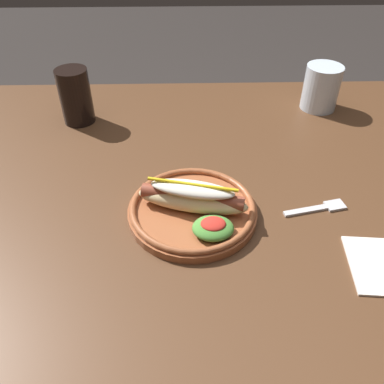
# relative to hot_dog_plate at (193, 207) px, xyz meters

# --- Properties ---
(ground_plane) EXTENTS (8.00, 8.00, 0.00)m
(ground_plane) POSITION_rel_hot_dog_plate_xyz_m (-0.06, 0.10, -0.76)
(ground_plane) COLOR #2D2826
(dining_table) EXTENTS (1.49, 0.93, 0.74)m
(dining_table) POSITION_rel_hot_dog_plate_xyz_m (-0.06, 0.10, -0.11)
(dining_table) COLOR #51331E
(dining_table) RESTS_ON ground_plane
(hot_dog_plate) EXTENTS (0.23, 0.23, 0.08)m
(hot_dog_plate) POSITION_rel_hot_dog_plate_xyz_m (0.00, 0.00, 0.00)
(hot_dog_plate) COLOR #9E5633
(hot_dog_plate) RESTS_ON dining_table
(fork) EXTENTS (0.12, 0.04, 0.00)m
(fork) POSITION_rel_hot_dog_plate_xyz_m (0.24, 0.01, -0.02)
(fork) COLOR silver
(fork) RESTS_ON dining_table
(soda_cup) EXTENTS (0.08, 0.08, 0.13)m
(soda_cup) POSITION_rel_hot_dog_plate_xyz_m (-0.27, 0.35, 0.04)
(soda_cup) COLOR black
(soda_cup) RESTS_ON dining_table
(water_cup) EXTENTS (0.09, 0.09, 0.11)m
(water_cup) POSITION_rel_hot_dog_plate_xyz_m (0.34, 0.41, 0.03)
(water_cup) COLOR silver
(water_cup) RESTS_ON dining_table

